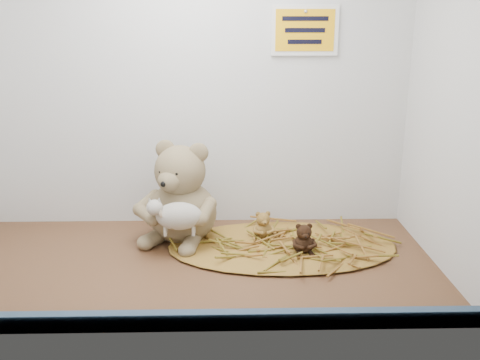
{
  "coord_description": "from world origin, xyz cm",
  "views": [
    {
      "loc": [
        8.9,
        -120.37,
        57.58
      ],
      "look_at": [
        11.86,
        4.62,
        20.13
      ],
      "focal_mm": 40.0,
      "sensor_mm": 36.0,
      "label": 1
    }
  ],
  "objects_px": {
    "main_teddy": "(182,192)",
    "mini_teddy_tan": "(263,224)",
    "toy_lamb": "(179,216)",
    "mini_teddy_brown": "(304,237)"
  },
  "relations": [
    {
      "from": "main_teddy",
      "to": "mini_teddy_brown",
      "type": "relative_size",
      "value": 3.51
    },
    {
      "from": "toy_lamb",
      "to": "mini_teddy_brown",
      "type": "bearing_deg",
      "value": -2.56
    },
    {
      "from": "toy_lamb",
      "to": "mini_teddy_brown",
      "type": "distance_m",
      "value": 0.32
    },
    {
      "from": "toy_lamb",
      "to": "mini_teddy_brown",
      "type": "relative_size",
      "value": 1.96
    },
    {
      "from": "main_teddy",
      "to": "mini_teddy_tan",
      "type": "xyz_separation_m",
      "value": [
        0.22,
        -0.01,
        -0.09
      ]
    },
    {
      "from": "main_teddy",
      "to": "toy_lamb",
      "type": "height_order",
      "value": "main_teddy"
    },
    {
      "from": "main_teddy",
      "to": "mini_teddy_tan",
      "type": "bearing_deg",
      "value": 20.63
    },
    {
      "from": "main_teddy",
      "to": "mini_teddy_tan",
      "type": "relative_size",
      "value": 3.64
    },
    {
      "from": "toy_lamb",
      "to": "mini_teddy_tan",
      "type": "distance_m",
      "value": 0.24
    },
    {
      "from": "main_teddy",
      "to": "mini_teddy_tan",
      "type": "height_order",
      "value": "main_teddy"
    }
  ]
}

